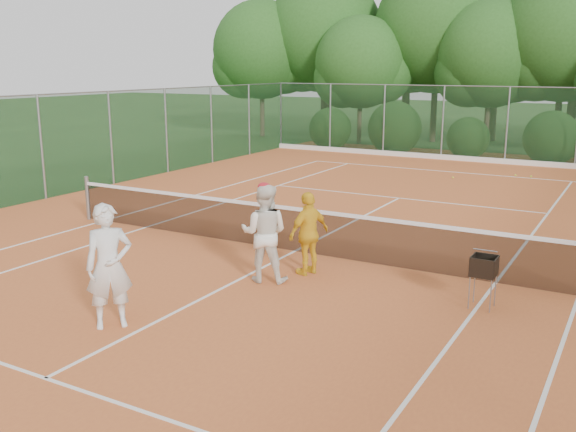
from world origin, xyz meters
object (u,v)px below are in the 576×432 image
object	(u,v)px
player_center_grp	(264,233)
player_yellow	(309,233)
player_white	(109,266)
ball_hopper	(484,267)

from	to	relation	value
player_center_grp	player_yellow	size ratio (longest dim) A/B	1.16
player_white	ball_hopper	size ratio (longest dim) A/B	2.17
player_yellow	ball_hopper	bearing A→B (deg)	107.09
player_white	player_center_grp	distance (m)	3.03
player_white	player_center_grp	xyz separation A→B (m)	(0.89, 2.90, -0.04)
player_white	player_yellow	size ratio (longest dim) A/B	1.20
player_white	player_yellow	world-z (taller)	player_white
player_white	player_center_grp	bearing A→B (deg)	23.21
player_center_grp	player_yellow	xyz separation A→B (m)	(0.51, 0.74, -0.11)
player_center_grp	player_yellow	world-z (taller)	player_center_grp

